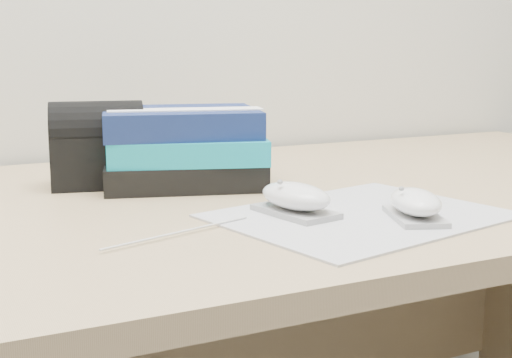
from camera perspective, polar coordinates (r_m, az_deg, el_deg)
name	(u,v)px	position (r m, az deg, el deg)	size (l,w,h in m)	color
desk	(272,322)	(1.18, 1.26, -11.39)	(1.60, 0.80, 0.73)	#A2835A
mousepad	(361,216)	(0.90, 8.36, -2.91)	(0.34, 0.26, 0.00)	gray
mouse_rear	(296,199)	(0.88, 3.18, -1.59)	(0.08, 0.12, 0.05)	#969698
mouse_front	(416,204)	(0.88, 12.64, -1.99)	(0.09, 0.11, 0.04)	#9E9EA0
usb_cable	(179,232)	(0.80, -6.17, -4.26)	(0.00, 0.00, 0.20)	silver
book_stack	(184,147)	(1.09, -5.80, 2.55)	(0.28, 0.25, 0.12)	black
pouch	(97,145)	(1.10, -12.57, 2.67)	(0.15, 0.12, 0.13)	black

